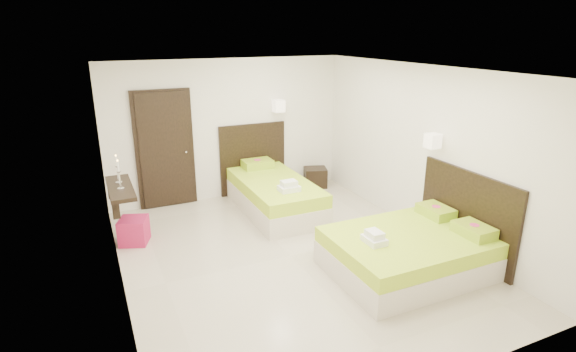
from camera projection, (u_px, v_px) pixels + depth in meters
name	position (u px, v px, depth m)	size (l,w,h in m)	color
floor	(290.00, 256.00, 6.43)	(5.50, 5.50, 0.00)	beige
bed_single	(273.00, 192.00, 8.00)	(1.32, 2.20, 1.82)	beige
bed_double	(413.00, 249.00, 5.98)	(2.02, 1.72, 1.67)	beige
nightstand	(315.00, 177.00, 9.21)	(0.44, 0.39, 0.39)	black
ottoman	(134.00, 231.00, 6.76)	(0.39, 0.39, 0.39)	#9E1542
door	(165.00, 150.00, 7.95)	(1.02, 0.15, 2.14)	black
console_shelf	(120.00, 188.00, 6.72)	(0.35, 1.20, 0.78)	black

